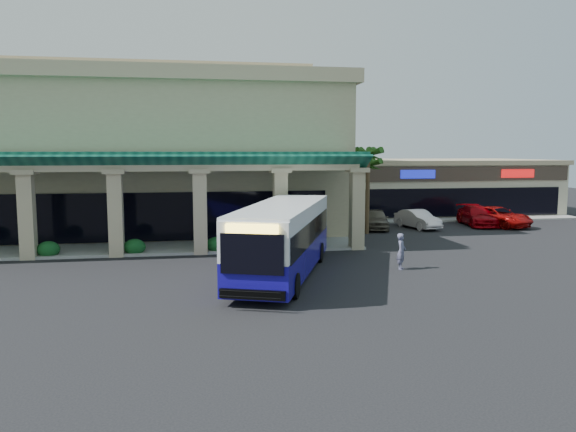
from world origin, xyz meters
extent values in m
plane|color=black|center=(0.00, 0.00, 0.00)|extent=(110.00, 110.00, 0.00)
imported|color=slate|center=(6.52, -0.58, 0.88)|extent=(0.69, 0.77, 1.76)
imported|color=#5F5749|center=(9.83, 13.09, 0.75)|extent=(2.82, 4.68, 1.49)
imported|color=silver|center=(13.03, 12.95, 0.69)|extent=(2.38, 4.40, 1.38)
imported|color=#9B020A|center=(18.19, 13.65, 0.75)|extent=(2.87, 5.42, 1.50)
imported|color=#A60B0A|center=(19.39, 12.92, 0.75)|extent=(4.43, 5.91, 1.49)
camera|label=1|loc=(-3.45, -26.00, 5.72)|focal=35.00mm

